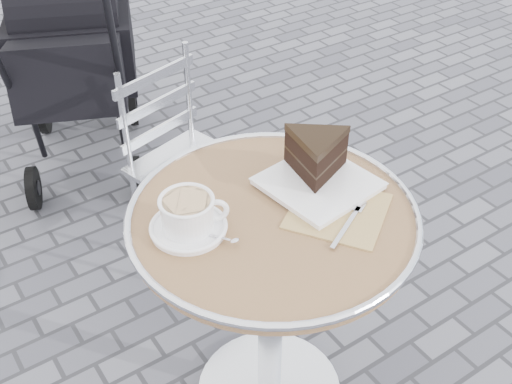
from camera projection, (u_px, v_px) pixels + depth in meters
cafe_table at (272, 263)px, 1.65m from camera, size 0.72×0.72×0.74m
cappuccino_set at (189, 217)px, 1.48m from camera, size 0.18×0.20×0.09m
cake_plate_set at (317, 161)px, 1.62m from camera, size 0.31×0.40×0.13m
bistro_chair at (174, 141)px, 2.25m from camera, size 0.43×0.43×0.78m
baby_stroller at (74, 60)px, 2.76m from camera, size 0.82×1.11×1.06m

